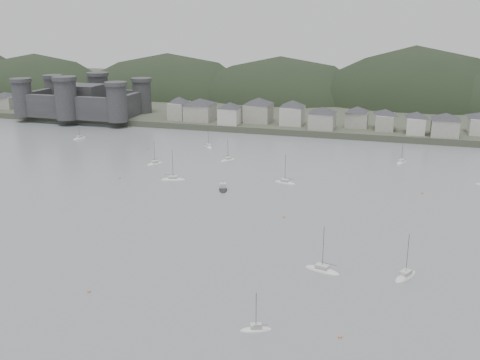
% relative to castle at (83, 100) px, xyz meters
% --- Properties ---
extents(ground, '(900.00, 900.00, 0.00)m').
position_rel_castle_xyz_m(ground, '(120.00, -179.80, -10.96)').
color(ground, slate).
rests_on(ground, ground).
extents(far_shore_land, '(900.00, 250.00, 3.00)m').
position_rel_castle_xyz_m(far_shore_land, '(120.00, 115.20, -9.46)').
color(far_shore_land, '#383D2D').
rests_on(far_shore_land, ground).
extents(forested_ridge, '(851.55, 103.94, 102.57)m').
position_rel_castle_xyz_m(forested_ridge, '(124.83, 89.60, -22.25)').
color(forested_ridge, black).
rests_on(forested_ridge, ground).
extents(castle, '(66.00, 43.00, 20.00)m').
position_rel_castle_xyz_m(castle, '(0.00, 0.00, 0.00)').
color(castle, '#323234').
rests_on(castle, far_shore_land).
extents(waterfront_town, '(451.48, 28.46, 12.92)m').
position_rel_castle_xyz_m(waterfront_town, '(170.59, 3.54, -2.30)').
color(waterfront_town, gray).
rests_on(waterfront_town, far_shore_land).
extents(moored_fleet, '(210.60, 152.80, 11.73)m').
position_rel_castle_xyz_m(moored_fleet, '(97.17, -118.08, -10.79)').
color(moored_fleet, silver).
rests_on(moored_fleet, ground).
extents(motor_launch_far, '(5.01, 7.96, 3.80)m').
position_rel_castle_xyz_m(motor_launch_far, '(112.13, -97.93, -10.67)').
color(motor_launch_far, black).
rests_on(motor_launch_far, ground).
extents(mooring_buoys, '(170.37, 121.31, 0.70)m').
position_rel_castle_xyz_m(mooring_buoys, '(123.11, -121.34, -10.81)').
color(mooring_buoys, '#D17C45').
rests_on(mooring_buoys, ground).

